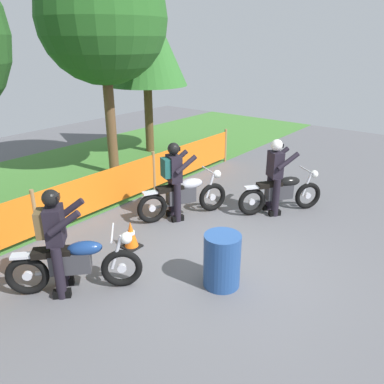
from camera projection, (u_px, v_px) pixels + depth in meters
ground at (221, 259)px, 6.82m from camera, size 24.00×24.00×0.02m
grass_verge at (37, 185)px, 10.24m from camera, size 24.00×5.56×0.01m
barrier_fence at (103, 190)px, 8.45m from camera, size 9.88×0.08×1.05m
tree_near_left at (102, 19)px, 9.59m from camera, size 3.29×3.29×5.78m
tree_near_right at (146, 38)px, 12.00m from camera, size 2.62×2.62×5.14m
motorcycle_lead at (281, 193)px, 8.51m from camera, size 1.68×1.29×0.95m
motorcycle_trailing at (184, 196)px, 8.27m from camera, size 1.93×1.08×0.99m
motorcycle_third at (75, 263)px, 5.80m from camera, size 1.57×1.49×0.97m
rider_lead at (275, 174)px, 8.29m from camera, size 0.73×0.72×1.69m
rider_trailing at (174, 177)px, 8.01m from camera, size 0.78×0.70×1.69m
rider_third at (56, 237)px, 5.59m from camera, size 0.77×0.76×1.69m
traffic_cone at (131, 235)px, 7.10m from camera, size 0.32×0.32×0.53m
spare_drum at (222, 260)px, 5.94m from camera, size 0.58×0.58×0.88m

